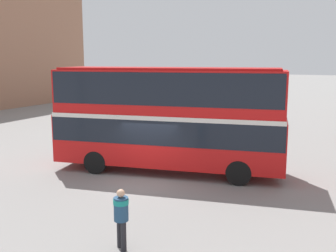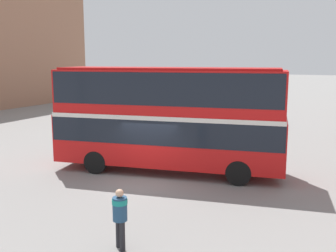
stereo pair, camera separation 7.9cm
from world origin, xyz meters
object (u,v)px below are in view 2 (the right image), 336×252
Objects in this scene: double_decker_bus at (168,113)px; parked_car_side_street at (152,108)px; pedestrian_foreground at (120,213)px; parked_car_kerb_far at (248,114)px.

parked_car_side_street is (-9.18, 15.08, -1.99)m from double_decker_bus.
parked_car_kerb_far is at bearing -139.82° from pedestrian_foreground.
parked_car_side_street is (-8.81, -0.29, 0.05)m from parked_car_kerb_far.
pedestrian_foreground is at bearing -89.61° from parked_car_kerb_far.
parked_car_kerb_far is 8.81m from parked_car_side_street.
double_decker_bus is 15.51m from parked_car_kerb_far.
parked_car_side_street is at bearing 110.04° from double_decker_bus.
parked_car_side_street is at bearing -119.44° from pedestrian_foreground.
parked_car_kerb_far is 1.00× the size of parked_car_side_street.
pedestrian_foreground is 25.21m from parked_car_side_street.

